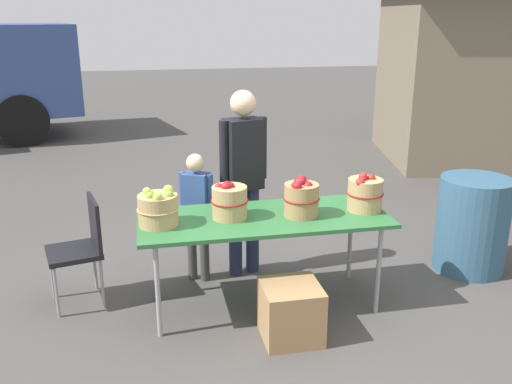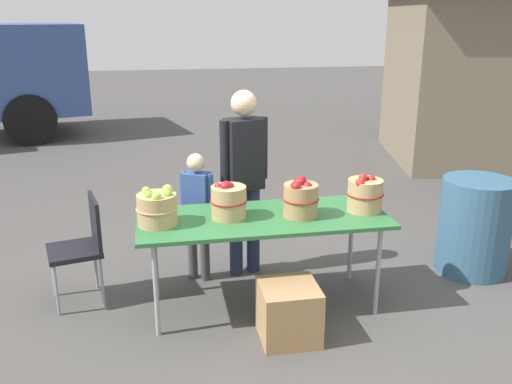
{
  "view_description": "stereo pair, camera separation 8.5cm",
  "coord_description": "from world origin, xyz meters",
  "views": [
    {
      "loc": [
        -0.85,
        -3.86,
        2.22
      ],
      "look_at": [
        0.0,
        0.3,
        0.85
      ],
      "focal_mm": 38.82,
      "sensor_mm": 36.0,
      "label": 1
    },
    {
      "loc": [
        -0.77,
        -3.88,
        2.22
      ],
      "look_at": [
        0.0,
        0.3,
        0.85
      ],
      "focal_mm": 38.82,
      "sensor_mm": 36.0,
      "label": 2
    }
  ],
  "objects": [
    {
      "name": "ground_plane",
      "position": [
        0.0,
        0.0,
        0.0
      ],
      "size": [
        40.0,
        40.0,
        0.0
      ],
      "primitive_type": "plane",
      "color": "#474442"
    },
    {
      "name": "trash_barrel",
      "position": [
        1.97,
        0.27,
        0.43
      ],
      "size": [
        0.62,
        0.62,
        0.86
      ],
      "primitive_type": "cylinder",
      "color": "#335972",
      "rests_on": "ground"
    },
    {
      "name": "folding_chair",
      "position": [
        -1.39,
        0.34,
        0.51
      ],
      "size": [
        0.48,
        0.48,
        0.86
      ],
      "rotation": [
        0.0,
        0.0,
        4.94
      ],
      "color": "black",
      "rests_on": "ground"
    },
    {
      "name": "apple_basket_green_0",
      "position": [
        -0.79,
        -0.03,
        0.88
      ],
      "size": [
        0.31,
        0.31,
        0.28
      ],
      "color": "tan",
      "rests_on": "market_table"
    },
    {
      "name": "apple_basket_red_0",
      "position": [
        -0.26,
        0.02,
        0.88
      ],
      "size": [
        0.28,
        0.28,
        0.29
      ],
      "color": "tan",
      "rests_on": "market_table"
    },
    {
      "name": "market_table",
      "position": [
        0.0,
        0.0,
        0.71
      ],
      "size": [
        1.9,
        0.76,
        0.75
      ],
      "color": "#2D6B38",
      "rests_on": "ground"
    },
    {
      "name": "child_customer",
      "position": [
        -0.46,
        0.54,
        0.67
      ],
      "size": [
        0.27,
        0.23,
        1.13
      ],
      "rotation": [
        0.0,
        0.0,
        2.69
      ],
      "color": "#3F3F3F",
      "rests_on": "ground"
    },
    {
      "name": "apple_basket_red_1",
      "position": [
        0.28,
        -0.04,
        0.89
      ],
      "size": [
        0.28,
        0.28,
        0.3
      ],
      "color": "#A87F51",
      "rests_on": "market_table"
    },
    {
      "name": "food_kiosk",
      "position": [
        4.46,
        3.96,
        1.38
      ],
      "size": [
        4.01,
        3.54,
        2.74
      ],
      "rotation": [
        0.0,
        0.0,
        -0.2
      ],
      "color": "#726651",
      "rests_on": "ground"
    },
    {
      "name": "produce_crate",
      "position": [
        0.09,
        -0.5,
        0.2
      ],
      "size": [
        0.41,
        0.41,
        0.41
      ],
      "primitive_type": "cube",
      "color": "#A87F51",
      "rests_on": "ground"
    },
    {
      "name": "vendor_adult",
      "position": [
        -0.05,
        0.61,
        0.96
      ],
      "size": [
        0.42,
        0.28,
        1.63
      ],
      "rotation": [
        0.0,
        0.0,
        3.39
      ],
      "color": "#262D4C",
      "rests_on": "ground"
    },
    {
      "name": "apple_basket_red_2",
      "position": [
        0.8,
        -0.02,
        0.88
      ],
      "size": [
        0.29,
        0.29,
        0.3
      ],
      "color": "tan",
      "rests_on": "market_table"
    }
  ]
}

